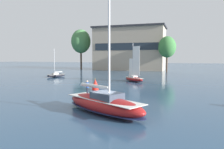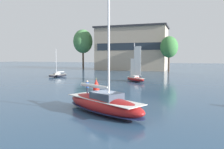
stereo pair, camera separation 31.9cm
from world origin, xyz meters
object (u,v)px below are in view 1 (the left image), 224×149
(sailboat_main, at_px, (104,103))
(channel_buoy, at_px, (95,85))
(sailboat_moored_near_marina, at_px, (56,75))
(tree_shore_left, at_px, (167,47))
(sailboat_moored_mid_channel, at_px, (134,78))
(tree_shore_center, at_px, (81,41))

(sailboat_main, distance_m, channel_buoy, 17.10)
(sailboat_main, bearing_deg, sailboat_moored_near_marina, 129.02)
(sailboat_main, bearing_deg, channel_buoy, 115.71)
(tree_shore_left, height_order, sailboat_moored_near_marina, tree_shore_left)
(sailboat_main, height_order, channel_buoy, sailboat_main)
(tree_shore_left, distance_m, sailboat_moored_near_marina, 46.05)
(tree_shore_left, xyz_separation_m, sailboat_moored_near_marina, (-30.44, -33.21, -9.52))
(tree_shore_left, xyz_separation_m, channel_buoy, (-9.17, -53.21, -9.25))
(sailboat_moored_mid_channel, height_order, channel_buoy, sailboat_moored_mid_channel)
(sailboat_main, height_order, sailboat_moored_mid_channel, sailboat_main)
(tree_shore_center, distance_m, channel_buoy, 70.81)
(tree_shore_center, height_order, sailboat_moored_near_marina, tree_shore_center)
(channel_buoy, bearing_deg, sailboat_moored_mid_channel, 76.38)
(sailboat_main, distance_m, sailboat_moored_mid_channel, 31.59)
(sailboat_main, xyz_separation_m, sailboat_moored_near_marina, (-28.69, 35.40, -0.51))
(sailboat_main, bearing_deg, tree_shore_center, 117.88)
(sailboat_moored_near_marina, distance_m, channel_buoy, 29.19)
(tree_shore_left, height_order, tree_shore_center, tree_shore_center)
(tree_shore_left, bearing_deg, sailboat_moored_mid_channel, -98.10)
(sailboat_main, bearing_deg, tree_shore_left, 88.53)
(tree_shore_center, xyz_separation_m, sailboat_moored_mid_channel, (37.00, -45.25, -12.96))
(sailboat_moored_near_marina, bearing_deg, channel_buoy, -43.23)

